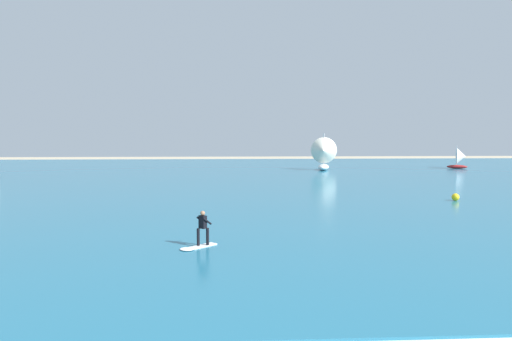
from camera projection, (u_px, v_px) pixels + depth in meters
ocean at (250, 178)px, 56.82m from camera, size 160.00×90.00×0.10m
shoreline_foam at (267, 338)px, 12.27m from camera, size 84.43×2.00×0.01m
kitesurfer at (200, 234)px, 21.81m from camera, size 1.80×1.76×1.67m
sailboat_anchored_offshore at (324, 153)px, 69.02m from camera, size 4.20×4.81×5.42m
sailboat_mid_left at (460, 158)px, 72.49m from camera, size 3.16×2.82×3.56m
marker_buoy at (455, 197)px, 37.18m from camera, size 0.58×0.58×0.58m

